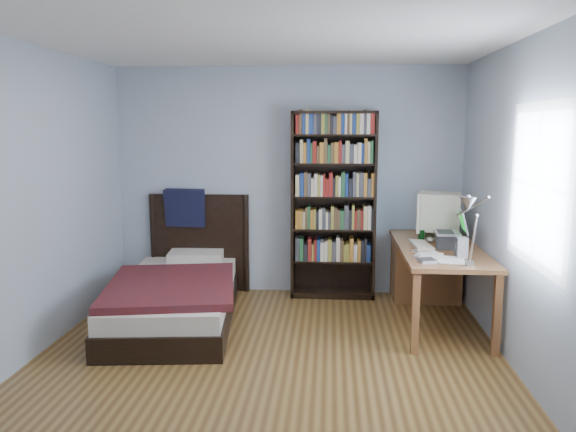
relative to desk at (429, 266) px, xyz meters
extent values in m
plane|color=brown|center=(-1.51, -1.69, -0.42)|extent=(4.20, 4.20, 0.00)
plane|color=white|center=(-1.51, -1.69, 2.08)|extent=(4.20, 4.20, 0.00)
cube|color=#A8B1C5|center=(-1.51, 0.41, 0.83)|extent=(3.80, 0.04, 2.50)
cube|color=#A8B1C5|center=(-1.51, -3.79, 0.83)|extent=(3.80, 0.04, 2.50)
cube|color=#A8B1C5|center=(-3.41, -1.69, 0.83)|extent=(0.04, 4.20, 2.50)
cube|color=#A8B1C5|center=(0.39, -1.69, 0.83)|extent=(0.04, 4.20, 2.50)
cube|color=white|center=(0.38, -1.84, 1.03)|extent=(0.01, 1.14, 1.14)
cube|color=white|center=(0.38, -1.84, 1.03)|extent=(0.01, 1.00, 1.00)
cube|color=brown|center=(0.00, -0.49, 0.29)|extent=(0.75, 1.74, 0.04)
cube|color=brown|center=(-0.33, -1.31, -0.08)|extent=(0.06, 0.06, 0.69)
cube|color=brown|center=(0.32, -1.31, -0.08)|extent=(0.06, 0.06, 0.69)
cube|color=brown|center=(-0.33, 0.33, -0.08)|extent=(0.06, 0.06, 0.69)
cube|color=brown|center=(0.32, 0.33, -0.08)|extent=(0.06, 0.06, 0.69)
cube|color=brown|center=(0.00, 0.16, -0.08)|extent=(0.69, 0.40, 0.68)
cube|color=beige|center=(0.04, -0.09, 0.32)|extent=(0.30, 0.27, 0.03)
cylinder|color=beige|center=(0.04, -0.09, 0.37)|extent=(0.10, 0.10, 0.06)
cube|color=beige|center=(0.07, -0.09, 0.58)|extent=(0.47, 0.46, 0.37)
cube|color=beige|center=(-0.12, -0.09, 0.58)|extent=(0.12, 0.39, 0.39)
cube|color=#41A0EA|center=(-0.14, -0.09, 0.58)|extent=(0.08, 0.29, 0.26)
cube|color=#2D2D30|center=(0.06, -0.55, 0.38)|extent=(0.22, 0.25, 0.13)
cube|color=silver|center=(0.06, -0.55, 0.45)|extent=(0.25, 0.31, 0.02)
cube|color=#2D2D30|center=(0.04, -0.55, 0.46)|extent=(0.16, 0.24, 0.00)
cube|color=silver|center=(0.20, -0.55, 0.56)|extent=(0.10, 0.30, 0.21)
cube|color=#0CBF26|center=(0.19, -0.55, 0.56)|extent=(0.07, 0.24, 0.16)
cube|color=#99999E|center=(0.11, -1.22, 0.33)|extent=(0.06, 0.05, 0.04)
cylinder|color=#99999E|center=(0.11, -1.29, 0.55)|extent=(0.02, 0.15, 0.40)
cylinder|color=#99999E|center=(0.04, -1.51, 0.84)|extent=(0.17, 0.33, 0.20)
cone|color=#99999E|center=(-0.04, -1.67, 0.88)|extent=(0.12, 0.12, 0.10)
cube|color=beige|center=(-0.17, -0.50, 0.32)|extent=(0.19, 0.42, 0.04)
cube|color=#969698|center=(0.11, -0.94, 0.40)|extent=(0.09, 0.09, 0.18)
cylinder|color=#073711|center=(-0.12, -0.22, 0.36)|extent=(0.06, 0.06, 0.11)
ellipsoid|color=silver|center=(-0.05, -0.25, 0.33)|extent=(0.07, 0.12, 0.04)
cube|color=silver|center=(-0.25, -0.76, 0.32)|extent=(0.09, 0.11, 0.02)
cube|color=#969698|center=(-0.27, -0.94, 0.32)|extent=(0.08, 0.10, 0.02)
cube|color=#969698|center=(-0.22, -1.13, 0.32)|extent=(0.16, 0.16, 0.03)
cube|color=black|center=(-1.43, 0.25, 0.58)|extent=(0.03, 0.30, 2.01)
cube|color=black|center=(-0.56, 0.25, 0.58)|extent=(0.03, 0.30, 2.01)
cube|color=black|center=(-1.00, 0.25, 1.57)|extent=(0.90, 0.30, 0.03)
cube|color=black|center=(-1.00, 0.25, -0.39)|extent=(0.90, 0.30, 0.06)
cube|color=black|center=(-1.00, 0.39, 0.58)|extent=(0.90, 0.02, 2.01)
cube|color=olive|center=(-1.00, 0.23, 0.61)|extent=(0.82, 0.22, 1.81)
cube|color=black|center=(-2.50, -0.64, -0.31)|extent=(1.29, 2.23, 0.22)
cube|color=beige|center=(-2.50, -0.64, -0.12)|extent=(1.24, 2.17, 0.16)
cube|color=maroon|center=(-2.47, -0.90, -0.01)|extent=(1.35, 1.56, 0.07)
cube|color=beige|center=(-2.50, 0.18, 0.01)|extent=(0.62, 0.43, 0.12)
cube|color=black|center=(-2.50, 0.37, 0.13)|extent=(1.12, 0.05, 1.10)
cylinder|color=black|center=(-3.03, 0.35, 0.13)|extent=(0.06, 0.06, 1.10)
cylinder|color=black|center=(-1.97, 0.35, 0.13)|extent=(0.06, 0.06, 1.10)
cube|color=black|center=(-2.65, 0.34, 0.53)|extent=(0.46, 0.20, 0.43)
camera|label=1|loc=(-1.03, -5.76, 1.43)|focal=35.00mm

